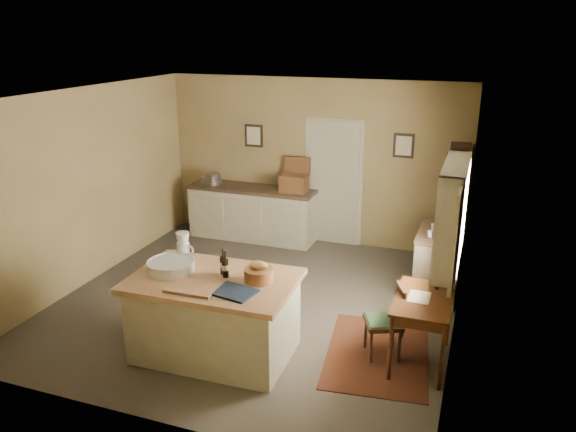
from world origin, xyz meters
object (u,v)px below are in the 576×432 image
object	(u,v)px
sideboard	(253,211)
right_cabinet	(438,262)
shelving_unit	(457,210)
desk_chair	(383,322)
writing_desk	(423,306)
work_island	(214,314)

from	to	relation	value
sideboard	right_cabinet	world-z (taller)	sideboard
right_cabinet	sideboard	bearing A→B (deg)	160.49
shelving_unit	desk_chair	bearing A→B (deg)	-101.62
writing_desk	desk_chair	distance (m)	0.49
writing_desk	desk_chair	bearing A→B (deg)	-179.04
right_cabinet	work_island	bearing A→B (deg)	-132.51
work_island	desk_chair	distance (m)	1.84
right_cabinet	shelving_unit	bearing A→B (deg)	80.82
sideboard	writing_desk	xyz separation A→B (m)	(3.17, -2.90, 0.19)
sideboard	desk_chair	distance (m)	4.01
sideboard	desk_chair	size ratio (longest dim) A/B	2.68
work_island	writing_desk	xyz separation A→B (m)	(2.16, 0.58, 0.19)
writing_desk	shelving_unit	bearing A→B (deg)	86.84
work_island	sideboard	size ratio (longest dim) A/B	0.82
work_island	desk_chair	bearing A→B (deg)	16.77
sideboard	desk_chair	xyz separation A→B (m)	(2.76, -2.90, -0.08)
writing_desk	shelving_unit	size ratio (longest dim) A/B	0.52
desk_chair	right_cabinet	distance (m)	1.83
writing_desk	sideboard	bearing A→B (deg)	137.58
work_island	sideboard	xyz separation A→B (m)	(-1.01, 3.48, -0.00)
writing_desk	shelving_unit	xyz separation A→B (m)	(0.15, 2.70, 0.25)
sideboard	shelving_unit	size ratio (longest dim) A/B	1.17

